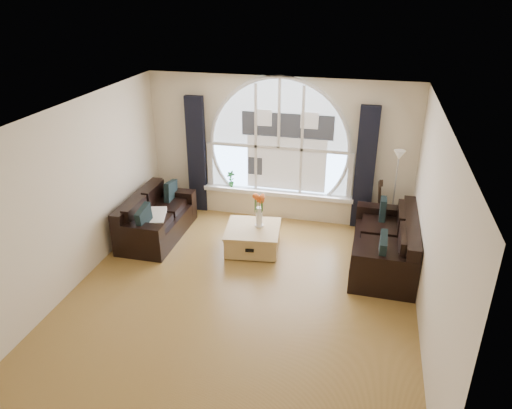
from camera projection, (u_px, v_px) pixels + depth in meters
name	position (u px, v px, depth m)	size (l,w,h in m)	color
ground	(242.00, 293.00, 7.12)	(5.00, 5.50, 0.01)	brown
ceiling	(239.00, 114.00, 5.98)	(5.00, 5.50, 0.01)	silver
wall_back	(279.00, 149.00, 8.97)	(5.00, 0.01, 2.70)	beige
wall_front	(157.00, 347.00, 4.12)	(5.00, 0.01, 2.70)	beige
wall_left	(77.00, 194.00, 7.08)	(0.01, 5.50, 2.70)	beige
wall_right	(433.00, 232.00, 6.02)	(0.01, 5.50, 2.70)	beige
attic_slope	(419.00, 154.00, 5.66)	(0.92, 5.50, 0.72)	silver
arched_window	(279.00, 136.00, 8.83)	(2.60, 0.06, 2.15)	silver
window_sill	(277.00, 193.00, 9.24)	(2.90, 0.22, 0.08)	white
window_frame	(279.00, 136.00, 8.80)	(2.76, 0.08, 2.15)	white
neighbor_house	(287.00, 143.00, 8.83)	(1.70, 0.02, 1.50)	silver
curtain_left	(197.00, 155.00, 9.29)	(0.35, 0.12, 2.30)	black
curtain_right	(365.00, 169.00, 8.61)	(0.35, 0.12, 2.30)	black
sofa_left	(157.00, 216.00, 8.56)	(0.87, 1.74, 0.77)	black
sofa_right	(384.00, 243.00, 7.67)	(0.96, 1.92, 0.85)	black
coffee_chest	(253.00, 237.00, 8.22)	(0.91, 0.91, 0.44)	tan
throw_blanket	(149.00, 217.00, 8.31)	(0.55, 0.55, 0.10)	silver
vase_flowers	(259.00, 205.00, 8.04)	(0.24, 0.24, 0.70)	white
floor_lamp	(394.00, 194.00, 8.47)	(0.24, 0.24, 1.60)	#B2B2B2
guitar	(378.00, 205.00, 8.69)	(0.36, 0.24, 1.06)	brown
potted_plant	(231.00, 179.00, 9.35)	(0.17, 0.11, 0.32)	#1E6023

